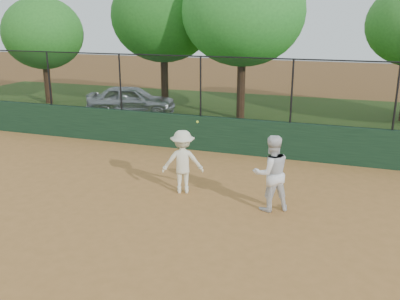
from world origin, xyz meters
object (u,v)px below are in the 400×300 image
(tree_0, at_px, (43,33))
(player_second, at_px, (271,173))
(tree_2, at_px, (243,12))
(player_main, at_px, (183,162))
(tree_1, at_px, (163,16))
(parked_car, at_px, (131,100))

(tree_0, bearing_deg, player_second, -35.49)
(tree_2, bearing_deg, player_main, -85.28)
(tree_1, bearing_deg, tree_0, -174.33)
(tree_2, bearing_deg, tree_0, 178.12)
(player_second, distance_m, player_main, 2.38)
(tree_2, bearing_deg, tree_1, 166.51)
(tree_2, bearing_deg, parked_car, -170.00)
(player_second, bearing_deg, tree_2, -103.50)
(tree_1, bearing_deg, player_main, -64.16)
(player_second, height_order, tree_1, tree_1)
(player_second, xyz_separation_m, tree_2, (-3.10, 9.39, 3.68))
(tree_0, bearing_deg, player_main, -39.73)
(player_second, relative_size, tree_1, 0.28)
(player_second, height_order, tree_2, tree_2)
(player_second, distance_m, tree_2, 10.55)
(player_second, xyz_separation_m, player_main, (-2.35, 0.34, -0.08))
(player_second, height_order, tree_0, tree_0)
(player_main, xyz_separation_m, tree_1, (-4.86, 10.04, 3.61))
(tree_0, xyz_separation_m, tree_1, (6.45, 0.64, 0.84))
(player_main, height_order, tree_1, tree_1)
(player_main, bearing_deg, parked_car, 125.13)
(player_main, xyz_separation_m, tree_0, (-11.31, 9.40, 2.76))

